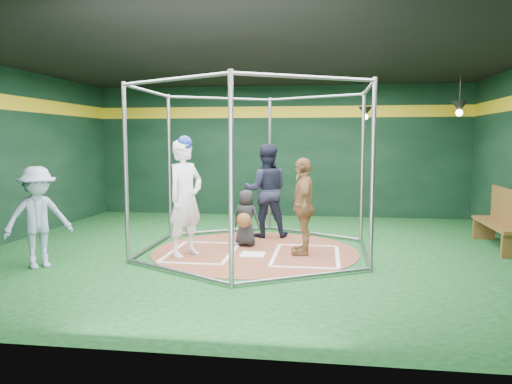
# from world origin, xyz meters

# --- Properties ---
(room_shell) EXTENTS (10.10, 9.10, 3.53)m
(room_shell) POSITION_xyz_m (0.00, 0.01, 1.75)
(room_shell) COLOR #0D3B14
(room_shell) RESTS_ON ground
(clay_disc) EXTENTS (3.80, 3.80, 0.01)m
(clay_disc) POSITION_xyz_m (0.00, 0.00, 0.01)
(clay_disc) COLOR brown
(clay_disc) RESTS_ON ground
(home_plate) EXTENTS (0.43, 0.43, 0.01)m
(home_plate) POSITION_xyz_m (0.00, -0.30, 0.02)
(home_plate) COLOR white
(home_plate) RESTS_ON clay_disc
(batter_box_left) EXTENTS (1.17, 1.77, 0.01)m
(batter_box_left) POSITION_xyz_m (-0.95, -0.25, 0.02)
(batter_box_left) COLOR white
(batter_box_left) RESTS_ON clay_disc
(batter_box_right) EXTENTS (1.17, 1.77, 0.01)m
(batter_box_right) POSITION_xyz_m (0.95, -0.25, 0.02)
(batter_box_right) COLOR white
(batter_box_right) RESTS_ON clay_disc
(batting_cage) EXTENTS (4.05, 4.67, 3.00)m
(batting_cage) POSITION_xyz_m (-0.00, -0.00, 1.50)
(batting_cage) COLOR gray
(batting_cage) RESTS_ON ground
(pendant_lamp_near) EXTENTS (0.34, 0.34, 0.90)m
(pendant_lamp_near) POSITION_xyz_m (2.20, 3.60, 2.74)
(pendant_lamp_near) COLOR black
(pendant_lamp_near) RESTS_ON room_shell
(pendant_lamp_far) EXTENTS (0.34, 0.34, 0.90)m
(pendant_lamp_far) POSITION_xyz_m (4.00, 2.00, 2.74)
(pendant_lamp_far) COLOR black
(pendant_lamp_far) RESTS_ON room_shell
(batter_figure) EXTENTS (0.80, 0.89, 2.12)m
(batter_figure) POSITION_xyz_m (-1.17, -0.52, 1.06)
(batter_figure) COLOR white
(batter_figure) RESTS_ON clay_disc
(visitor_leopard) EXTENTS (0.51, 1.05, 1.74)m
(visitor_leopard) POSITION_xyz_m (0.88, -0.10, 0.88)
(visitor_leopard) COLOR tan
(visitor_leopard) RESTS_ON clay_disc
(catcher_figure) EXTENTS (0.60, 0.62, 1.09)m
(catcher_figure) POSITION_xyz_m (-0.25, 0.42, 0.56)
(catcher_figure) COLOR black
(catcher_figure) RESTS_ON clay_disc
(umpire) EXTENTS (1.05, 0.87, 1.96)m
(umpire) POSITION_xyz_m (0.02, 1.42, 0.99)
(umpire) COLOR black
(umpire) RESTS_ON clay_disc
(bystander_blue) EXTENTS (1.18, 1.18, 1.64)m
(bystander_blue) POSITION_xyz_m (-3.30, -1.62, 0.82)
(bystander_blue) COLOR #90A4BF
(bystander_blue) RESTS_ON ground
(dugout_bench) EXTENTS (0.45, 1.94, 1.13)m
(dugout_bench) POSITION_xyz_m (4.64, 0.98, 0.58)
(dugout_bench) COLOR brown
(dugout_bench) RESTS_ON ground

